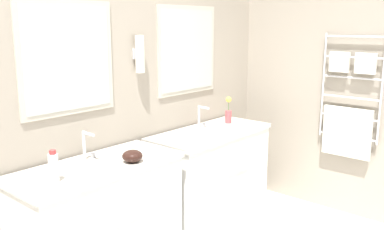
# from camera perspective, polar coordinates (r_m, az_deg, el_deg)

# --- Properties ---
(wall_back) EXTENTS (5.66, 0.15, 2.60)m
(wall_back) POSITION_cam_1_polar(r_m,az_deg,el_deg) (3.13, -14.00, 3.59)
(wall_back) COLOR #9E9384
(wall_back) RESTS_ON ground_plane
(wall_right) EXTENTS (0.13, 3.49, 2.60)m
(wall_right) POSITION_cam_1_polar(r_m,az_deg,el_deg) (4.17, 18.23, 5.20)
(wall_right) COLOR #9E9384
(wall_right) RESTS_ON ground_plane
(vanity_left) EXTENTS (1.16, 0.57, 0.84)m
(vanity_left) POSITION_cam_1_polar(r_m,az_deg,el_deg) (3.04, -11.79, -13.96)
(vanity_left) COLOR white
(vanity_left) RESTS_ON ground_plane
(vanity_right) EXTENTS (1.16, 0.57, 0.84)m
(vanity_right) POSITION_cam_1_polar(r_m,az_deg,el_deg) (3.82, 2.85, -8.18)
(vanity_right) COLOR white
(vanity_right) RESTS_ON ground_plane
(faucet_left) EXTENTS (0.17, 0.13, 0.20)m
(faucet_left) POSITION_cam_1_polar(r_m,az_deg,el_deg) (2.98, -14.03, -4.07)
(faucet_left) COLOR silver
(faucet_left) RESTS_ON vanity_left
(faucet_right) EXTENTS (0.17, 0.13, 0.20)m
(faucet_right) POSITION_cam_1_polar(r_m,az_deg,el_deg) (3.77, 1.09, -0.33)
(faucet_right) COLOR silver
(faucet_right) RESTS_ON vanity_right
(toiletry_bottle) EXTENTS (0.06, 0.06, 0.20)m
(toiletry_bottle) POSITION_cam_1_polar(r_m,az_deg,el_deg) (2.62, -17.97, -6.66)
(toiletry_bottle) COLOR silver
(toiletry_bottle) RESTS_ON vanity_left
(amenity_bowl) EXTENTS (0.14, 0.14, 0.08)m
(amenity_bowl) POSITION_cam_1_polar(r_m,az_deg,el_deg) (2.90, -7.95, -5.44)
(amenity_bowl) COLOR black
(amenity_bowl) RESTS_ON vanity_left
(flower_vase) EXTENTS (0.06, 0.06, 0.25)m
(flower_vase) POSITION_cam_1_polar(r_m,az_deg,el_deg) (3.99, 4.88, 0.39)
(flower_vase) COLOR #CC4C51
(flower_vase) RESTS_ON vanity_right
(soap_dish) EXTENTS (0.08, 0.06, 0.04)m
(soap_dish) POSITION_cam_1_polar(r_m,az_deg,el_deg) (3.46, 0.94, -2.86)
(soap_dish) COLOR white
(soap_dish) RESTS_ON vanity_right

